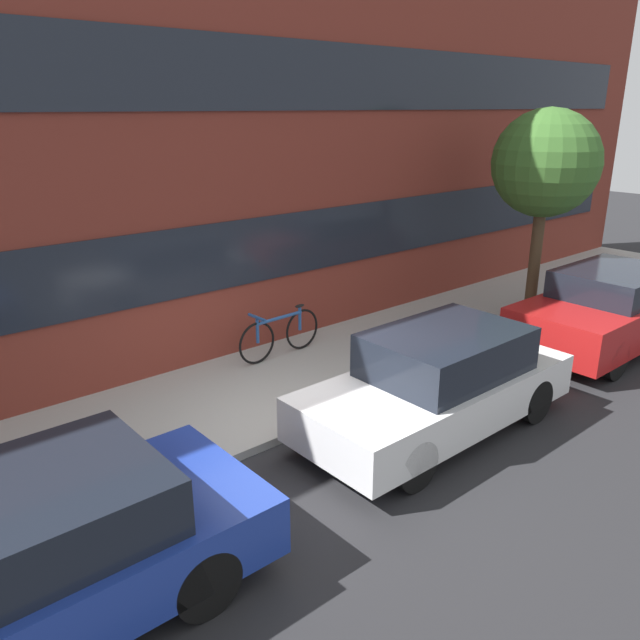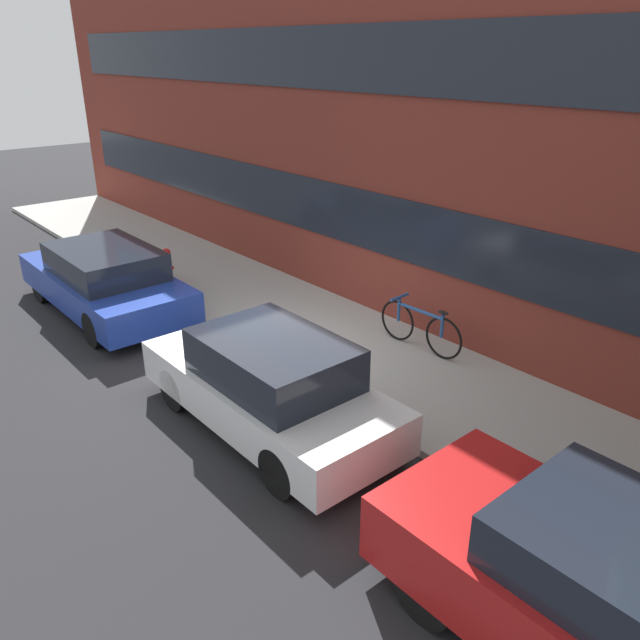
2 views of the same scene
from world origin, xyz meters
TOP-DOWN VIEW (x-y plane):
  - ground_plane at (0.00, 0.00)m, footprint 56.00×56.00m
  - sidewalk_strip at (0.00, 1.42)m, footprint 28.00×2.83m
  - rowhouse_facade at (0.00, 3.27)m, footprint 28.00×1.02m
  - parked_car_blue at (-3.95, -1.05)m, footprint 4.48×1.82m
  - parked_car_white at (1.46, -1.05)m, footprint 4.03×1.66m
  - parked_car_red at (6.21, -1.05)m, footprint 4.07×1.76m
  - fire_hydrant at (-4.41, 0.51)m, footprint 0.48×0.27m
  - bicycle at (1.27, 2.20)m, footprint 1.71×0.44m

SIDE VIEW (x-z plane):
  - ground_plane at x=0.00m, z-range 0.00..0.00m
  - sidewalk_strip at x=0.00m, z-range 0.00..0.11m
  - fire_hydrant at x=-4.41m, z-range 0.12..0.89m
  - bicycle at x=1.27m, z-range 0.11..0.94m
  - parked_car_blue at x=-3.95m, z-range 0.00..1.36m
  - parked_car_white at x=1.46m, z-range -0.01..1.38m
  - parked_car_red at x=6.21m, z-range 0.01..1.44m
  - rowhouse_facade at x=0.00m, z-range 0.01..8.46m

